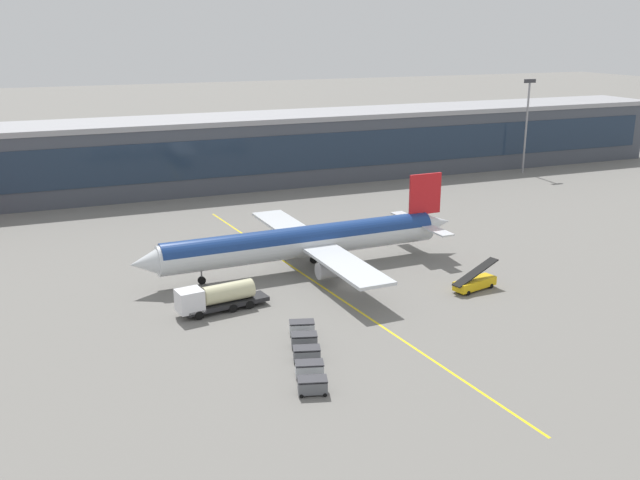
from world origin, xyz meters
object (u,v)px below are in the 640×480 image
(main_airliner, at_px, (305,241))
(baggage_cart_2, at_px, (307,354))
(baggage_cart_0, at_px, (312,385))
(baggage_cart_3, at_px, (304,340))
(baggage_cart_4, at_px, (302,327))
(baggage_cart_1, at_px, (309,369))
(belt_loader, at_px, (475,282))
(fuel_tanker, at_px, (217,297))

(main_airliner, height_order, baggage_cart_2, main_airliner)
(baggage_cart_0, height_order, baggage_cart_3, same)
(baggage_cart_4, bearing_deg, baggage_cart_1, -106.64)
(belt_loader, height_order, baggage_cart_4, belt_loader)
(main_airliner, relative_size, baggage_cart_1, 15.50)
(baggage_cart_1, bearing_deg, belt_loader, 26.28)
(baggage_cart_0, bearing_deg, baggage_cart_1, 73.36)
(baggage_cart_2, distance_m, baggage_cart_3, 3.20)
(baggage_cart_2, distance_m, baggage_cart_4, 6.40)
(fuel_tanker, distance_m, baggage_cart_1, 19.26)
(fuel_tanker, xyz_separation_m, baggage_cart_1, (4.03, -18.81, -0.96))
(main_airliner, bearing_deg, baggage_cart_2, -110.77)
(baggage_cart_3, bearing_deg, baggage_cart_4, 73.36)
(main_airliner, relative_size, belt_loader, 6.58)
(baggage_cart_1, xyz_separation_m, baggage_cart_2, (0.92, 3.07, 0.00))
(baggage_cart_2, bearing_deg, fuel_tanker, 107.43)
(belt_loader, relative_size, baggage_cart_0, 2.35)
(baggage_cart_2, relative_size, baggage_cart_3, 1.00)
(main_airliner, height_order, baggage_cart_4, main_airliner)
(baggage_cart_1, bearing_deg, main_airliner, 69.66)
(fuel_tanker, distance_m, baggage_cart_3, 14.00)
(baggage_cart_3, bearing_deg, baggage_cart_1, -106.64)
(baggage_cart_0, height_order, baggage_cart_4, same)
(baggage_cart_2, xyz_separation_m, baggage_cart_3, (0.92, 3.07, 0.00))
(baggage_cart_1, distance_m, baggage_cart_4, 9.60)
(baggage_cart_4, bearing_deg, baggage_cart_3, -106.64)
(main_airliner, distance_m, fuel_tanker, 18.03)
(baggage_cart_3, xyz_separation_m, baggage_cart_4, (0.92, 3.07, 0.00))
(belt_loader, bearing_deg, fuel_tanker, 170.49)
(baggage_cart_0, xyz_separation_m, baggage_cart_1, (0.92, 3.07, 0.00))
(main_airliner, height_order, belt_loader, main_airliner)
(belt_loader, distance_m, baggage_cart_0, 32.85)
(main_airliner, bearing_deg, baggage_cart_0, -109.99)
(belt_loader, bearing_deg, baggage_cart_0, -149.63)
(baggage_cart_2, bearing_deg, baggage_cart_4, 73.36)
(fuel_tanker, height_order, baggage_cart_1, fuel_tanker)
(belt_loader, relative_size, baggage_cart_1, 2.35)
(fuel_tanker, xyz_separation_m, belt_loader, (31.45, -5.27, -0.76))
(baggage_cart_3, bearing_deg, fuel_tanker, 114.80)
(main_airliner, xyz_separation_m, baggage_cart_1, (-10.73, -28.94, -3.13))
(belt_loader, bearing_deg, baggage_cart_1, -153.72)
(fuel_tanker, height_order, belt_loader, belt_loader)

